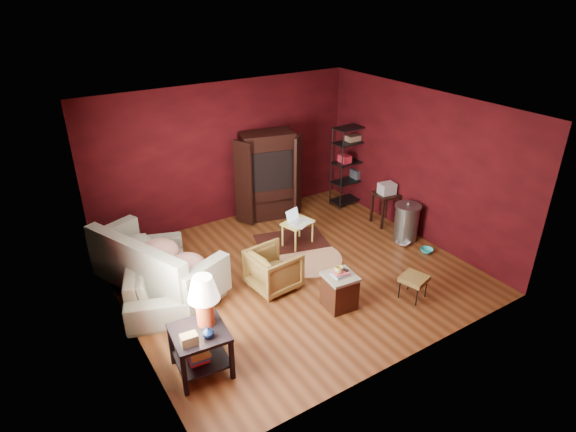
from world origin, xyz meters
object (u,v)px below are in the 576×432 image
Objects in this scene: armchair at (274,268)px; laptop_desk at (297,224)px; tv_armoire at (268,174)px; sofa at (156,267)px; hamper at (340,290)px; side_table at (202,317)px; wire_shelving at (352,162)px.

armchair reaches higher than laptop_desk.
armchair is 2.66m from tv_armoire.
hamper is (2.19, -1.89, -0.14)m from sofa.
armchair is (1.61, -0.91, -0.06)m from sofa.
tv_armoire is (2.89, 3.33, 0.15)m from side_table.
laptop_desk reaches higher than hamper.
sofa is 1.26× the size of wire_shelving.
sofa is 3.00× the size of armchair.
sofa is 1.23× the size of tv_armoire.
side_table is 1.90× the size of laptop_desk.
armchair is at bearing 120.70° from hamper.
laptop_desk is (0.50, 1.91, 0.14)m from hamper.
hamper is (2.22, 0.07, -0.50)m from side_table.
tv_armoire is 1.90m from wire_shelving.
armchair is 0.42× the size of wire_shelving.
armchair is at bearing 32.34° from side_table.
wire_shelving is (2.53, 2.86, 0.67)m from hamper.
sofa is 3.45× the size of hamper.
laptop_desk is at bearing -53.94° from armchair.
side_table is at bearing -161.64° from sofa.
armchair is at bearing -104.89° from tv_armoire.
laptop_desk is 1.44m from tv_armoire.
side_table is at bearing -178.13° from hamper.
wire_shelving reaches higher than armchair.
hamper is 0.37× the size of wire_shelving.
laptop_desk is 2.30m from wire_shelving.
tv_armoire is at bearing 67.25° from laptop_desk.
laptop_desk is at bearing -156.05° from wire_shelving.
side_table reaches higher than sofa.
armchair is 2.00m from side_table.
wire_shelving reaches higher than laptop_desk.
tv_armoire is (0.67, 3.25, 0.65)m from hamper.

